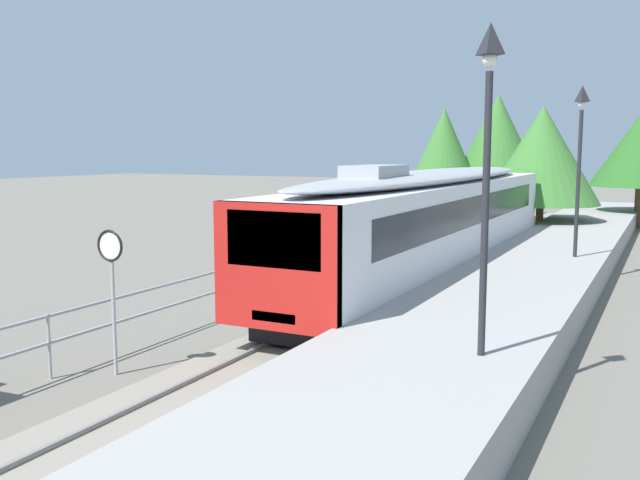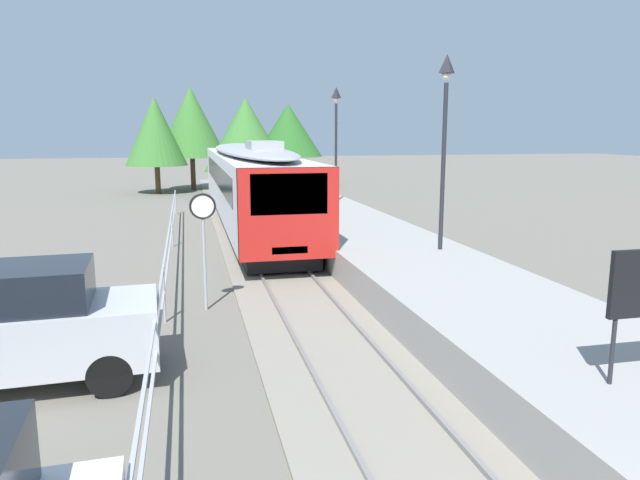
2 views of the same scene
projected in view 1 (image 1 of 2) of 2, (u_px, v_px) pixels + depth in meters
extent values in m
plane|color=#6B665B|center=(311.00, 287.00, 21.82)|extent=(160.00, 160.00, 0.00)
cube|color=gray|center=(402.00, 295.00, 20.47)|extent=(3.20, 60.00, 0.06)
cube|color=slate|center=(379.00, 291.00, 20.78)|extent=(0.08, 60.00, 0.08)
cube|color=slate|center=(425.00, 295.00, 20.13)|extent=(0.08, 60.00, 0.08)
cube|color=silver|center=(435.00, 221.00, 22.90)|extent=(2.80, 20.73, 2.55)
cube|color=red|center=(276.00, 267.00, 13.82)|extent=(2.80, 0.24, 2.55)
cube|color=black|center=(274.00, 240.00, 13.68)|extent=(2.13, 0.08, 1.12)
cube|color=black|center=(435.00, 208.00, 22.84)|extent=(2.82, 17.41, 0.92)
ellipsoid|color=#9EA0A5|center=(436.00, 176.00, 22.71)|extent=(2.69, 19.90, 0.44)
cube|color=#9EA0A5|center=(375.00, 172.00, 18.09)|extent=(1.10, 2.20, 0.36)
cube|color=#EAE5C6|center=(275.00, 317.00, 13.89)|extent=(1.00, 0.10, 0.20)
cube|color=black|center=(327.00, 319.00, 16.05)|extent=(2.24, 3.20, 0.55)
cube|color=black|center=(491.00, 240.00, 30.13)|extent=(2.24, 3.20, 0.55)
cube|color=#999691|center=(515.00, 292.00, 18.95)|extent=(3.90, 60.00, 0.90)
cylinder|color=#232328|center=(485.00, 217.00, 11.25)|extent=(0.12, 0.12, 4.60)
pyramid|color=#232328|center=(491.00, 39.00, 10.89)|extent=(0.34, 0.34, 0.50)
sphere|color=silver|center=(490.00, 60.00, 10.93)|extent=(0.24, 0.24, 0.24)
cylinder|color=#232328|center=(578.00, 184.00, 21.86)|extent=(0.12, 0.12, 4.60)
pyramid|color=#232328|center=(582.00, 94.00, 21.50)|extent=(0.34, 0.34, 0.50)
sphere|color=silver|center=(582.00, 104.00, 21.54)|extent=(0.24, 0.24, 0.24)
cylinder|color=#9EA0A5|center=(114.00, 319.00, 13.21)|extent=(0.07, 0.07, 2.20)
cylinder|color=white|center=(110.00, 246.00, 13.01)|extent=(0.60, 0.03, 0.60)
torus|color=black|center=(110.00, 246.00, 13.00)|extent=(0.61, 0.05, 0.61)
cube|color=#9EA0A5|center=(48.00, 316.00, 12.96)|extent=(0.05, 36.00, 0.05)
cube|color=#9EA0A5|center=(49.00, 343.00, 13.03)|extent=(0.05, 36.00, 0.05)
cylinder|color=#9EA0A5|center=(49.00, 346.00, 13.03)|extent=(0.06, 0.06, 1.25)
cylinder|color=#9EA0A5|center=(287.00, 272.00, 20.99)|extent=(0.06, 0.06, 1.25)
cylinder|color=#9EA0A5|center=(394.00, 238.00, 28.95)|extent=(0.06, 0.06, 1.25)
cylinder|color=brown|center=(442.00, 209.00, 39.30)|extent=(0.36, 0.36, 1.93)
cone|color=#38702D|center=(444.00, 150.00, 38.88)|extent=(4.17, 4.17, 4.67)
cylinder|color=brown|center=(539.00, 221.00, 33.81)|extent=(0.36, 0.36, 1.68)
cone|color=#38702D|center=(542.00, 155.00, 33.40)|extent=(5.54, 5.54, 4.70)
cylinder|color=brown|center=(638.00, 207.00, 38.35)|extent=(0.36, 0.36, 2.30)
cylinder|color=brown|center=(495.00, 204.00, 40.24)|extent=(0.36, 0.36, 2.38)
cone|color=#38702D|center=(497.00, 139.00, 39.76)|extent=(5.05, 5.05, 5.05)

